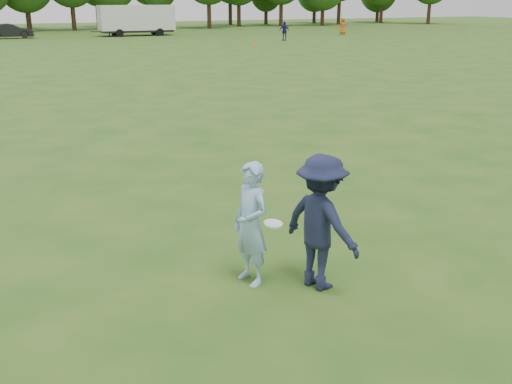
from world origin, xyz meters
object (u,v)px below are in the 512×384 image
car_f (10,31)px  cargo_trailer (137,19)px  player_far_d (111,28)px  player_far_c (343,26)px  thrower (251,224)px  player_far_b (284,31)px  field_cone (254,45)px  defender (321,222)px

car_f → cargo_trailer: (12.86, -0.75, 1.04)m
player_far_d → car_f: player_far_d is taller
player_far_c → cargo_trailer: 22.98m
thrower → player_far_b: size_ratio=1.01×
thrower → field_cone: bearing=143.4°
defender → car_f: defender is taller
defender → player_far_c: defender is taller
thrower → player_far_c: size_ratio=0.99×
player_far_d → player_far_c: bearing=-34.2°
player_far_b → car_f: player_far_b is taller
defender → player_far_d: size_ratio=1.12×
defender → player_far_b: bearing=-45.1°
player_far_b → player_far_d: (-14.12, 12.77, -0.03)m
player_far_c → cargo_trailer: cargo_trailer is taller
player_far_d → cargo_trailer: (3.00, 0.68, 0.91)m
player_far_b → field_cone: player_far_b is taller
player_far_b → player_far_c: player_far_c is taller
thrower → field_cone: thrower is taller
thrower → cargo_trailer: 61.02m
player_far_b → car_f: 27.87m
defender → player_far_c: 62.98m
player_far_c → cargo_trailer: (-21.81, 7.17, 0.87)m
defender → field_cone: defender is taller
thrower → player_far_d: 59.77m
thrower → car_f: (0.30, 60.33, -0.17)m
player_far_c → player_far_d: bearing=7.5°
player_far_c → player_far_d: 25.64m
thrower → player_far_b: bearing=140.2°
thrower → car_f: 60.33m
player_far_b → player_far_c: 12.40m
car_f → cargo_trailer: size_ratio=0.49×
player_far_d → field_cone: (8.30, -18.50, -0.72)m
player_far_d → field_cone: size_ratio=5.80×
player_far_b → player_far_c: bearing=83.0°
thrower → defender: defender is taller
car_f → defender: bearing=-178.3°
thrower → player_far_b: 52.13m
car_f → cargo_trailer: cargo_trailer is taller
player_far_c → field_cone: bearing=58.2°
player_far_b → cargo_trailer: bearing=-177.9°
thrower → cargo_trailer: size_ratio=0.20×
player_far_d → car_f: (-9.86, 1.43, -0.14)m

